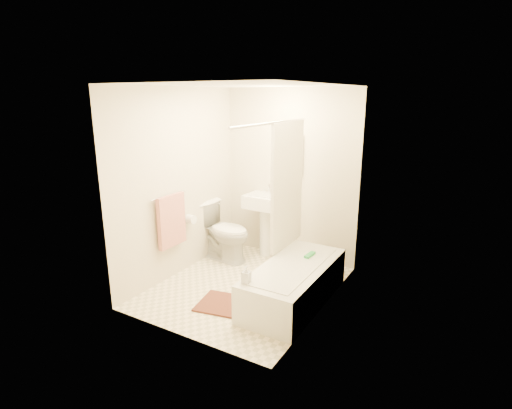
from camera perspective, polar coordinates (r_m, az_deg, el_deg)
The scene contains 17 objects.
floor at distance 5.05m, azimuth -1.46°, elevation -11.67°, with size 2.40×2.40×0.00m, color beige.
ceiling at distance 4.50m, azimuth -1.67°, elevation 16.70°, with size 2.40×2.40×0.00m, color white.
wall_back at distance 5.66m, azimuth 4.86°, elevation 4.15°, with size 2.00×0.02×2.40m, color beige.
wall_left at distance 5.21m, azimuth -10.96°, elevation 2.96°, with size 0.02×2.40×2.40m, color beige.
wall_right at distance 4.21m, azimuth 10.11°, elevation 0.04°, with size 0.02×2.40×2.40m, color beige.
mirror at distance 5.59m, azimuth 4.84°, elevation 7.13°, with size 0.40×0.03×0.55m, color white.
curtain_rod at distance 4.45m, azimuth 2.42°, elevation 11.55°, with size 0.03×0.03×1.70m, color silver.
shower_curtain at distance 4.91m, azimuth 4.50°, elevation 2.68°, with size 0.04×0.80×1.55m, color silver.
towel_bar at distance 5.03m, azimuth -12.42°, elevation 1.25°, with size 0.02×0.02×0.60m, color silver.
towel at distance 5.10m, azimuth -11.96°, elevation -2.28°, with size 0.06×0.45×0.66m, color #CC7266.
toilet_paper at distance 5.38m, azimuth -9.29°, elevation -2.08°, with size 0.12×0.12×0.11m, color white.
toilet at distance 5.74m, azimuth -4.69°, elevation -3.86°, with size 0.47×0.84×0.82m, color white.
sink at distance 5.80m, azimuth 1.24°, elevation -2.65°, with size 0.51×0.41×1.01m, color white, non-canonical shape.
bathtub at distance 4.66m, azimuth 5.46°, elevation -11.18°, with size 0.68×1.55×0.44m, color silver, non-canonical shape.
bath_mat at distance 4.65m, azimuth -4.05°, elevation -14.09°, with size 0.66×0.49×0.02m, color #4C2C1D.
soap_bottle at distance 4.13m, azimuth -1.41°, elevation -9.99°, with size 0.08×0.08×0.18m, color silver.
scrub_brush at distance 4.82m, azimuth 7.69°, elevation -7.19°, with size 0.06×0.19×0.04m, color green.
Camera 1 is at (2.37, -3.82, 2.29)m, focal length 28.00 mm.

